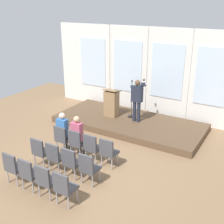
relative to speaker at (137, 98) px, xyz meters
name	(u,v)px	position (x,y,z in m)	size (l,w,h in m)	color
ground_plane	(65,174)	(-0.29, -4.05, -1.22)	(14.44, 14.44, 0.00)	#846647
rear_partition	(148,72)	(-0.25, 1.49, 0.66)	(9.08, 0.14, 3.73)	silver
stage_platform	(129,123)	(-0.29, -0.08, -1.10)	(5.84, 2.56, 0.25)	brown
speaker	(137,98)	(0.00, 0.00, 0.00)	(0.52, 0.69, 1.67)	#232838
mic_stand	(131,109)	(-0.37, 0.27, -0.63)	(0.28, 0.28, 1.55)	black
lectern	(111,103)	(-1.13, -0.02, -0.42)	(0.60, 0.48, 1.16)	#93724C
chair_r0_c0	(62,137)	(-1.17, -3.06, -0.69)	(0.46, 0.44, 0.94)	#99999E
audience_r0_c0	(64,130)	(-1.17, -2.98, -0.46)	(0.36, 0.39, 1.38)	#2D2D33
chair_r0_c1	(77,142)	(-0.59, -3.06, -0.69)	(0.46, 0.44, 0.94)	#99999E
audience_r0_c1	(78,134)	(-0.59, -2.98, -0.46)	(0.36, 0.39, 1.38)	#2D2D33
chair_r0_c2	(92,146)	(0.00, -3.06, -0.69)	(0.46, 0.44, 0.94)	#99999E
chair_r0_c3	(108,151)	(0.58, -3.06, -0.69)	(0.46, 0.44, 0.94)	#99999E
chair_r1_c0	(40,150)	(-1.17, -4.07, -0.69)	(0.46, 0.44, 0.94)	#99999E
chair_r1_c1	(55,155)	(-0.59, -4.07, -0.69)	(0.46, 0.44, 0.94)	#99999E
chair_r1_c2	(71,161)	(0.00, -4.07, -0.69)	(0.46, 0.44, 0.94)	#99999E
chair_r1_c3	(89,167)	(0.58, -4.07, -0.69)	(0.46, 0.44, 0.94)	#99999E
chair_r2_c0	(14,166)	(-1.17, -5.08, -0.69)	(0.46, 0.44, 0.94)	#99999E
chair_r2_c1	(29,172)	(-0.59, -5.08, -0.69)	(0.46, 0.44, 0.94)	#99999E
chair_r2_c2	(46,179)	(0.00, -5.08, -0.69)	(0.46, 0.44, 0.94)	#99999E
chair_r2_c3	(64,186)	(0.58, -5.08, -0.69)	(0.46, 0.44, 0.94)	#99999E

